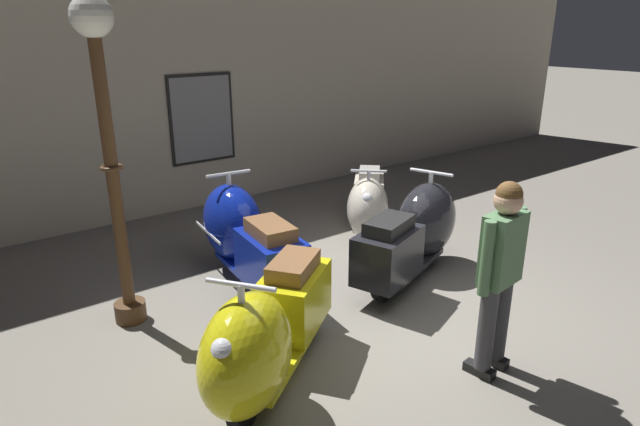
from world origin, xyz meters
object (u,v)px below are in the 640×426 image
object	(u,v)px
scooter_0	(263,336)
scooter_2	(416,231)
scooter_1	(243,234)
scooter_3	(368,204)
lamppost	(107,137)
visitor_0	(500,267)

from	to	relation	value
scooter_0	scooter_2	xyz separation A→B (m)	(2.37, 0.75, 0.01)
scooter_1	scooter_3	world-z (taller)	scooter_1
scooter_3	scooter_0	bearing A→B (deg)	-11.72
lamppost	visitor_0	bearing A→B (deg)	-51.32
scooter_1	scooter_2	size ratio (longest dim) A/B	1.00
scooter_0	lamppost	size ratio (longest dim) A/B	0.61
scooter_1	visitor_0	size ratio (longest dim) A/B	1.20
scooter_1	scooter_0	bearing A→B (deg)	161.10
scooter_3	scooter_2	bearing A→B (deg)	26.91
scooter_3	lamppost	xyz separation A→B (m)	(-3.14, -0.22, 1.28)
scooter_0	scooter_3	xyz separation A→B (m)	(2.71, 1.88, -0.05)
scooter_1	visitor_0	distance (m)	2.72
scooter_1	scooter_3	bearing A→B (deg)	-80.03
scooter_0	scooter_1	distance (m)	1.96
scooter_2	scooter_3	bearing A→B (deg)	54.29
scooter_2	scooter_3	xyz separation A→B (m)	(0.34, 1.13, -0.06)
scooter_2	visitor_0	world-z (taller)	visitor_0
scooter_0	scooter_1	bearing A→B (deg)	-150.99
lamppost	visitor_0	xyz separation A→B (m)	(1.98, -2.48, -0.82)
scooter_1	scooter_2	distance (m)	1.83
scooter_1	scooter_2	bearing A→B (deg)	-117.15
scooter_0	scooter_3	bearing A→B (deg)	179.30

